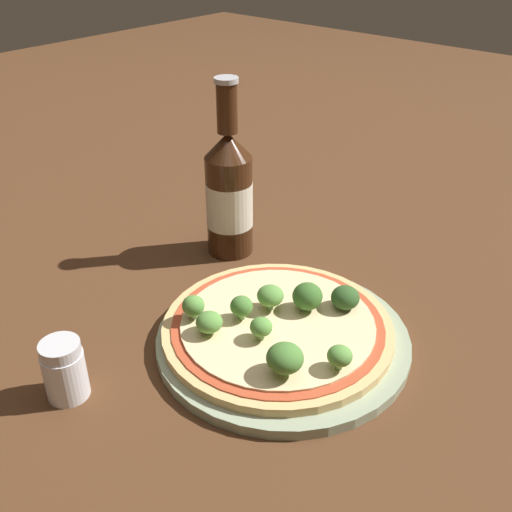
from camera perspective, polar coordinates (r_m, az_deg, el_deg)
ground_plane at (r=0.68m, az=1.33°, el=-6.84°), size 3.00×3.00×0.00m
plate at (r=0.65m, az=2.56°, el=-7.90°), size 0.27×0.27×0.01m
pizza at (r=0.65m, az=2.07°, el=-6.79°), size 0.25×0.25×0.01m
broccoli_floret_0 at (r=0.66m, az=8.50°, el=-3.94°), size 0.03×0.03×0.03m
broccoli_floret_1 at (r=0.61m, az=0.50°, el=-6.80°), size 0.02×0.02×0.03m
broccoli_floret_2 at (r=0.64m, az=-1.40°, el=-4.83°), size 0.02×0.02×0.03m
broccoli_floret_3 at (r=0.58m, az=7.98°, el=-9.43°), size 0.02×0.02×0.03m
broccoli_floret_4 at (r=0.64m, az=-5.99°, el=-4.76°), size 0.02×0.02×0.03m
broccoli_floret_5 at (r=0.65m, az=4.92°, el=-3.85°), size 0.03×0.03×0.03m
broccoli_floret_6 at (r=0.62m, az=-4.48°, el=-6.31°), size 0.03×0.03×0.02m
broccoli_floret_7 at (r=0.65m, az=1.43°, el=-3.77°), size 0.03×0.03×0.03m
broccoli_floret_8 at (r=0.57m, az=2.77°, el=-9.70°), size 0.04×0.04×0.03m
beer_bottle at (r=0.78m, az=-2.58°, el=6.05°), size 0.06×0.06×0.23m
pepper_shaker at (r=0.61m, az=-17.78°, el=-10.30°), size 0.04×0.04×0.06m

